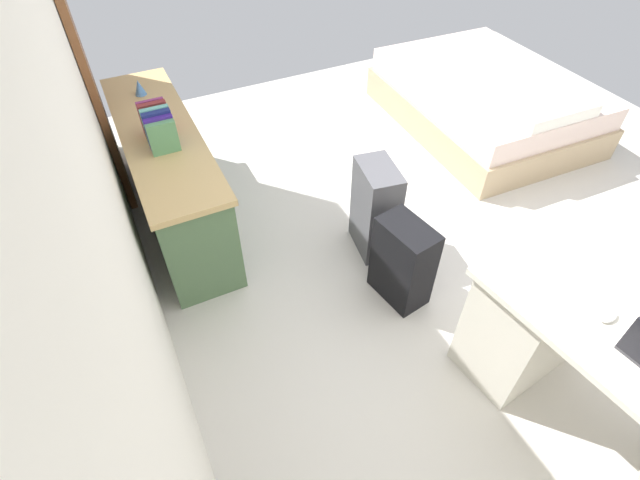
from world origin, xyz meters
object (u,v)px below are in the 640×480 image
(credenza, at_px, (170,176))
(bed, at_px, (485,101))
(suitcase_spare_grey, at_px, (375,209))
(desk, at_px, (615,389))
(figurine_small, at_px, (139,87))
(suitcase_black, at_px, (403,262))
(computer_mouse, at_px, (608,316))

(credenza, relative_size, bed, 0.92)
(suitcase_spare_grey, bearing_deg, credenza, 60.88)
(desk, height_order, suitcase_spare_grey, desk)
(figurine_small, bearing_deg, bed, -99.55)
(bed, distance_m, suitcase_black, 2.29)
(figurine_small, bearing_deg, credenza, -179.83)
(bed, height_order, figurine_small, figurine_small)
(credenza, relative_size, suitcase_black, 3.12)
(bed, relative_size, figurine_small, 17.74)
(computer_mouse, distance_m, figurine_small, 3.20)
(desk, relative_size, suitcase_spare_grey, 2.25)
(desk, distance_m, computer_mouse, 0.42)
(suitcase_black, xyz_separation_m, suitcase_spare_grey, (0.45, -0.07, 0.05))
(figurine_small, bearing_deg, suitcase_black, -150.22)
(desk, relative_size, credenza, 0.84)
(bed, xyz_separation_m, suitcase_spare_grey, (-0.95, 1.75, 0.09))
(suitcase_spare_grey, bearing_deg, computer_mouse, -160.49)
(suitcase_spare_grey, bearing_deg, figurine_small, 47.84)
(computer_mouse, bearing_deg, desk, -169.56)
(suitcase_spare_grey, bearing_deg, suitcase_black, -179.10)
(desk, relative_size, suitcase_black, 2.62)
(figurine_small, bearing_deg, desk, -154.44)
(suitcase_black, xyz_separation_m, computer_mouse, (-0.99, -0.32, 0.48))
(figurine_small, bearing_deg, computer_mouse, -153.96)
(credenza, xyz_separation_m, suitcase_spare_grey, (-0.91, -1.14, -0.04))
(bed, distance_m, computer_mouse, 2.86)
(suitcase_black, bearing_deg, figurine_small, 20.56)
(desk, xyz_separation_m, figurine_small, (3.06, 1.46, 0.41))
(credenza, bearing_deg, desk, -149.97)
(suitcase_spare_grey, distance_m, computer_mouse, 1.52)
(suitcase_black, bearing_deg, bed, -61.51)
(desk, relative_size, computer_mouse, 15.11)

